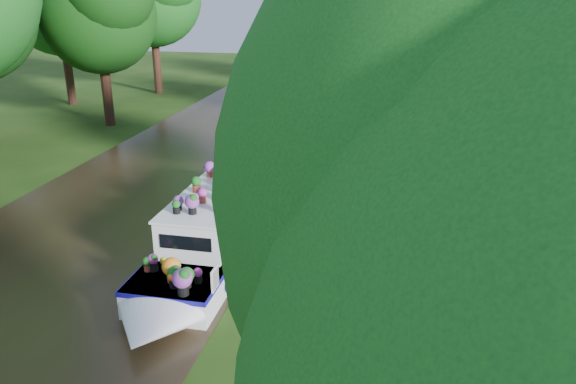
{
  "coord_description": "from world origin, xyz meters",
  "views": [
    {
      "loc": [
        3.01,
        -14.71,
        7.57
      ],
      "look_at": [
        -0.5,
        1.84,
        1.3
      ],
      "focal_mm": 35.0,
      "sensor_mm": 36.0,
      "label": 1
    }
  ],
  "objects_px": {
    "plant_boat": "(228,212)",
    "pedestrian_pink": "(369,90)",
    "second_boat": "(326,108)",
    "sandwich_board": "(343,284)",
    "pedestrian_dark": "(391,89)"
  },
  "relations": [
    {
      "from": "plant_boat",
      "to": "pedestrian_pink",
      "type": "height_order",
      "value": "plant_boat"
    },
    {
      "from": "plant_boat",
      "to": "second_boat",
      "type": "xyz_separation_m",
      "value": [
        0.5,
        17.86,
        -0.31
      ]
    },
    {
      "from": "sandwich_board",
      "to": "pedestrian_pink",
      "type": "distance_m",
      "value": 25.74
    },
    {
      "from": "plant_boat",
      "to": "pedestrian_dark",
      "type": "height_order",
      "value": "plant_boat"
    },
    {
      "from": "second_boat",
      "to": "sandwich_board",
      "type": "height_order",
      "value": "second_boat"
    },
    {
      "from": "second_boat",
      "to": "pedestrian_dark",
      "type": "height_order",
      "value": "pedestrian_dark"
    },
    {
      "from": "sandwich_board",
      "to": "pedestrian_dark",
      "type": "height_order",
      "value": "pedestrian_dark"
    },
    {
      "from": "second_boat",
      "to": "pedestrian_pink",
      "type": "bearing_deg",
      "value": 57.33
    },
    {
      "from": "sandwich_board",
      "to": "pedestrian_dark",
      "type": "relative_size",
      "value": 0.71
    },
    {
      "from": "plant_boat",
      "to": "sandwich_board",
      "type": "relative_size",
      "value": 12.81
    },
    {
      "from": "plant_boat",
      "to": "second_boat",
      "type": "relative_size",
      "value": 1.89
    },
    {
      "from": "pedestrian_pink",
      "to": "pedestrian_dark",
      "type": "height_order",
      "value": "pedestrian_pink"
    },
    {
      "from": "sandwich_board",
      "to": "pedestrian_dark",
      "type": "xyz_separation_m",
      "value": [
        0.11,
        27.0,
        0.27
      ]
    },
    {
      "from": "second_boat",
      "to": "sandwich_board",
      "type": "relative_size",
      "value": 6.77
    },
    {
      "from": "pedestrian_pink",
      "to": "plant_boat",
      "type": "bearing_deg",
      "value": -77.86
    }
  ]
}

